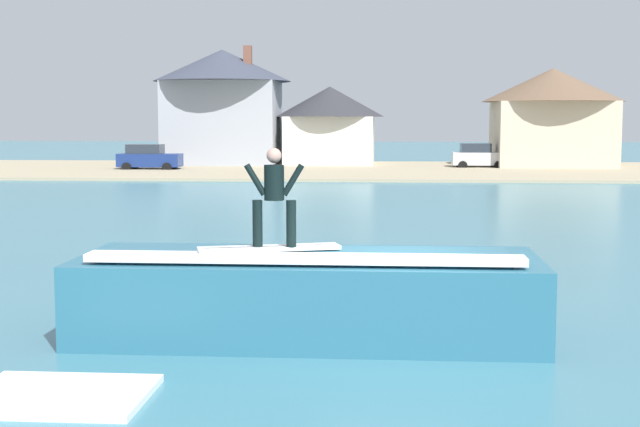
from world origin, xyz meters
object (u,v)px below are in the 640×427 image
object	(u,v)px
house_with_chimney	(223,99)
tree_tall_bare	(572,112)
house_gabled_white	(552,112)
house_small_cottage	(330,121)
car_far_shore	(478,156)
wave_crest	(309,294)
car_near_shore	(149,158)
surfboard	(269,248)
surfer	(274,192)

from	to	relation	value
house_with_chimney	tree_tall_bare	size ratio (longest dim) A/B	1.98
house_with_chimney	house_gabled_white	xyz separation A→B (m)	(24.46, -1.36, -1.02)
house_gabled_white	house_small_cottage	xyz separation A→B (m)	(-16.32, 1.93, -0.70)
car_far_shore	tree_tall_bare	distance (m)	9.72
house_small_cottage	car_far_shore	bearing A→B (deg)	-18.34
wave_crest	house_gabled_white	size ratio (longest dim) A/B	0.74
house_gabled_white	house_small_cottage	distance (m)	16.44
car_near_shore	house_with_chimney	size ratio (longest dim) A/B	0.41
wave_crest	house_with_chimney	distance (m)	55.40
car_far_shore	house_small_cottage	size ratio (longest dim) A/B	0.47
surfboard	car_far_shore	distance (m)	52.15
tree_tall_bare	car_far_shore	bearing A→B (deg)	-145.39
wave_crest	surfer	world-z (taller)	surfer
wave_crest	tree_tall_bare	size ratio (longest dim) A/B	1.44
car_near_shore	car_far_shore	distance (m)	23.29
car_near_shore	car_far_shore	bearing A→B (deg)	10.43
surfboard	surfer	distance (m)	0.91
house_gabled_white	house_with_chimney	bearing A→B (deg)	176.83
car_near_shore	house_with_chimney	xyz separation A→B (m)	(3.86, 7.26, 4.18)
car_far_shore	house_with_chimney	xyz separation A→B (m)	(-19.04, 3.04, 4.18)
house_small_cottage	house_gabled_white	bearing A→B (deg)	-6.74
house_gabled_white	car_far_shore	bearing A→B (deg)	-162.73
car_far_shore	tree_tall_bare	world-z (taller)	tree_tall_bare
house_gabled_white	house_small_cottage	world-z (taller)	house_gabled_white
house_small_cottage	wave_crest	bearing A→B (deg)	-86.74
car_far_shore	car_near_shore	bearing A→B (deg)	-169.57
car_near_shore	house_gabled_white	xyz separation A→B (m)	(28.32, 5.90, 3.17)
wave_crest	car_near_shore	bearing A→B (deg)	107.90
tree_tall_bare	surfer	bearing A→B (deg)	-105.62
surfer	house_gabled_white	world-z (taller)	house_gabled_white
surfer	tree_tall_bare	distance (m)	58.94
wave_crest	house_small_cottage	world-z (taller)	house_small_cottage
house_gabled_white	tree_tall_bare	world-z (taller)	house_gabled_white
house_gabled_white	tree_tall_bare	xyz separation A→B (m)	(2.15, 3.54, -0.02)
car_far_shore	tree_tall_bare	bearing A→B (deg)	34.61
car_near_shore	surfer	bearing A→B (deg)	-72.84
surfboard	wave_crest	bearing A→B (deg)	36.33
wave_crest	surfer	xyz separation A→B (m)	(-0.51, -0.49, 1.73)
car_near_shore	house_with_chimney	bearing A→B (deg)	61.99
car_far_shore	house_small_cottage	bearing A→B (deg)	161.66
wave_crest	house_gabled_white	xyz separation A→B (m)	(13.21, 52.71, 3.40)
car_near_shore	house_gabled_white	size ratio (longest dim) A/B	0.42
surfer	house_with_chimney	xyz separation A→B (m)	(-10.75, 54.56, 2.68)
car_far_shore	tree_tall_bare	size ratio (longest dim) A/B	0.73
wave_crest	car_near_shore	xyz separation A→B (m)	(-15.12, 46.81, 0.23)
house_with_chimney	house_small_cottage	xyz separation A→B (m)	(8.14, 0.57, -1.72)
house_gabled_white	surfboard	bearing A→B (deg)	-104.56
house_with_chimney	surfboard	bearing A→B (deg)	-78.94
car_near_shore	house_gabled_white	bearing A→B (deg)	11.77
surfer	car_far_shore	xyz separation A→B (m)	(8.29, 51.52, -1.50)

